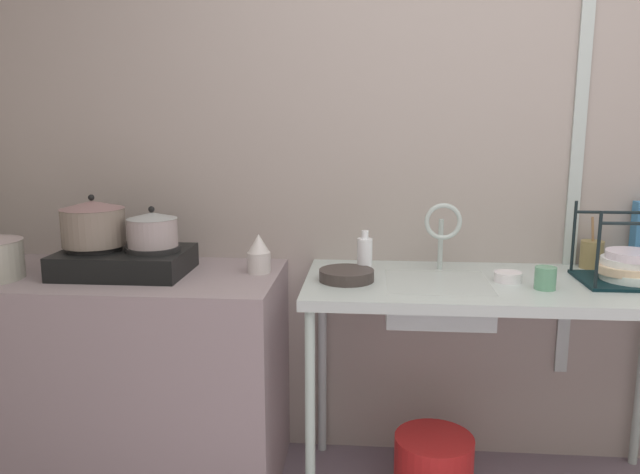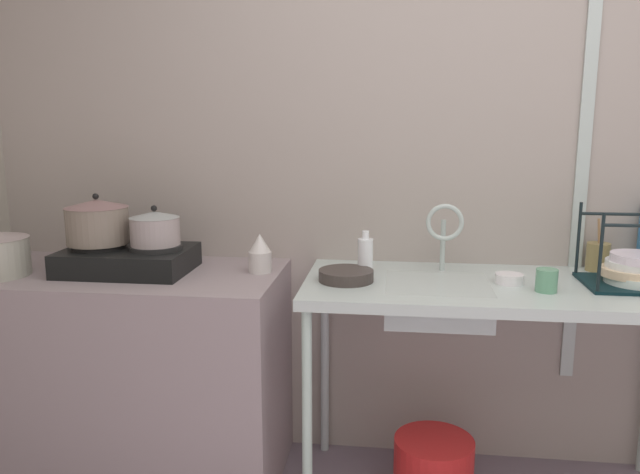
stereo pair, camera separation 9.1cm
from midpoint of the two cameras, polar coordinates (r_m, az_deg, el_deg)
wall_back at (r=2.64m, az=16.26°, el=7.38°), size 5.02×0.10×2.63m
wall_metal_strip at (r=2.66m, az=24.41°, el=9.72°), size 0.05×0.01×2.11m
counter_concrete at (r=2.67m, az=-16.07°, el=-12.16°), size 1.22×0.62×0.87m
counter_sink at (r=2.38m, az=17.20°, el=-5.68°), size 1.42×0.62×0.87m
stove at (r=2.52m, az=-16.42°, el=-1.97°), size 0.49×0.34×0.11m
pot_on_left_burner at (r=2.54m, az=-19.02°, el=1.38°), size 0.24×0.24×0.20m
pot_on_right_burner at (r=2.45m, az=-14.06°, el=0.81°), size 0.19×0.19×0.16m
percolator at (r=2.41m, az=-4.52°, el=-1.54°), size 0.09×0.09×0.15m
sink_basin at (r=2.32m, az=11.91°, el=-5.78°), size 0.38×0.35×0.13m
faucet at (r=2.42m, az=12.56°, el=0.95°), size 0.14×0.08×0.28m
frying_pan at (r=2.29m, az=3.58°, el=-3.59°), size 0.20×0.20×0.04m
dish_rack at (r=2.50m, az=28.13°, el=-2.80°), size 0.34×0.28×0.28m
cup_by_rack at (r=2.29m, az=21.38°, el=-3.78°), size 0.07×0.07×0.08m
small_bowl_on_drainboard at (r=2.36m, az=18.24°, el=-3.71°), size 0.10×0.10×0.04m
bottle_by_sink at (r=2.37m, az=5.33°, el=-1.78°), size 0.06×0.06×0.17m
utensil_jar at (r=2.68m, az=25.30°, el=-1.66°), size 0.09×0.09×0.21m
bucket_on_floor at (r=2.58m, az=11.54°, el=-20.39°), size 0.31×0.31×0.25m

